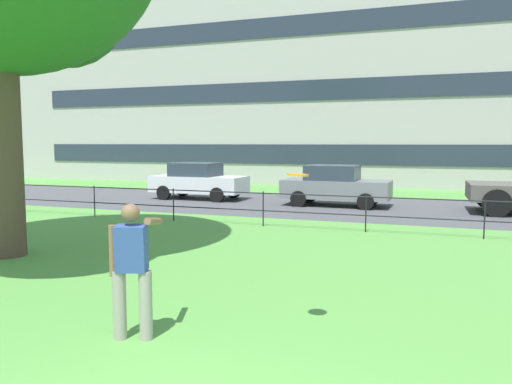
{
  "coord_description": "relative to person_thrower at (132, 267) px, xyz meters",
  "views": [
    {
      "loc": [
        1.72,
        -2.81,
        2.38
      ],
      "look_at": [
        -1.6,
        6.48,
        1.42
      ],
      "focal_mm": 35.35,
      "sensor_mm": 36.0,
      "label": 1
    }
  ],
  "objects": [
    {
      "name": "street_strip",
      "position": [
        1.69,
        13.54,
        -0.89
      ],
      "size": [
        80.0,
        7.19,
        0.01
      ],
      "primitive_type": "cube",
      "color": "#4C4C51",
      "rests_on": "ground"
    },
    {
      "name": "car_white_far_right",
      "position": [
        -6.09,
        14.15,
        -0.12
      ],
      "size": [
        4.04,
        1.88,
        1.54
      ],
      "color": "silver",
      "rests_on": "ground"
    },
    {
      "name": "park_fence",
      "position": [
        1.69,
        8.42,
        -0.23
      ],
      "size": [
        29.0,
        0.04,
        1.0
      ],
      "color": "black",
      "rests_on": "ground"
    },
    {
      "name": "frisbee",
      "position": [
        1.84,
        0.82,
        1.1
      ],
      "size": [
        0.36,
        0.36,
        0.04
      ],
      "color": "orange"
    },
    {
      "name": "apartment_building_background",
      "position": [
        -4.45,
        29.12,
        8.03
      ],
      "size": [
        38.68,
        14.33,
        17.85
      ],
      "color": "#B7B2AD",
      "rests_on": "ground"
    },
    {
      "name": "person_thrower",
      "position": [
        0.0,
        0.0,
        0.0
      ],
      "size": [
        0.5,
        0.84,
        1.66
      ],
      "color": "gray",
      "rests_on": "ground"
    },
    {
      "name": "car_grey_center",
      "position": [
        -0.16,
        13.8,
        -0.12
      ],
      "size": [
        4.04,
        1.9,
        1.54
      ],
      "color": "slate",
      "rests_on": "ground"
    }
  ]
}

